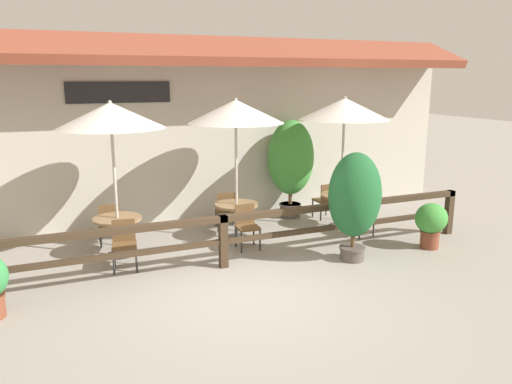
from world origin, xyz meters
TOP-DOWN VIEW (x-y plane):
  - ground_plane at (0.00, 0.00)m, footprint 60.00×60.00m
  - building_facade at (-0.00, 4.10)m, footprint 14.28×1.49m
  - patio_railing at (0.00, 1.05)m, footprint 10.40×0.14m
  - patio_umbrella_near at (-1.64, 2.38)m, footprint 1.94×1.94m
  - dining_table_near at (-1.64, 2.38)m, footprint 0.90×0.90m
  - chair_near_streetside at (-1.63, 1.67)m, footprint 0.48×0.48m
  - chair_near_wallside at (-1.71, 3.08)m, footprint 0.44×0.44m
  - patio_umbrella_middle at (0.79, 2.50)m, footprint 1.94×1.94m
  - dining_table_middle at (0.79, 2.50)m, footprint 0.90×0.90m
  - chair_middle_streetside at (0.76, 1.85)m, footprint 0.44×0.44m
  - chair_middle_wallside at (0.78, 3.16)m, footprint 0.49×0.49m
  - patio_umbrella_far at (3.26, 2.40)m, footprint 1.94×1.94m
  - dining_table_far at (3.26, 2.40)m, footprint 0.90×0.90m
  - chair_far_streetside at (3.31, 1.73)m, footprint 0.46×0.46m
  - chair_far_wallside at (3.26, 3.07)m, footprint 0.43×0.43m
  - potted_plant_tall_tropical at (2.32, 0.48)m, footprint 0.98×0.88m
  - potted_plant_entrance_palm at (4.11, 0.45)m, footprint 0.65×0.58m
  - potted_plant_broad_leaf at (2.57, 3.55)m, footprint 1.11×1.00m

SIDE VIEW (x-z plane):
  - ground_plane at x=0.00m, z-range 0.00..0.00m
  - chair_near_streetside at x=-1.63m, z-range 0.06..0.92m
  - chair_near_wallside at x=-1.71m, z-range 0.06..0.92m
  - chair_middle_streetside at x=0.76m, z-range 0.06..0.92m
  - chair_middle_wallside at x=0.78m, z-range 0.06..0.92m
  - chair_far_streetside at x=3.31m, z-range 0.06..0.92m
  - chair_far_wallside at x=3.26m, z-range 0.06..0.92m
  - potted_plant_entrance_palm at x=4.11m, z-range 0.08..0.99m
  - dining_table_near at x=-1.64m, z-range 0.22..0.97m
  - dining_table_middle at x=0.79m, z-range 0.22..0.97m
  - dining_table_far at x=3.26m, z-range 0.22..0.97m
  - patio_railing at x=0.00m, z-range 0.22..1.17m
  - potted_plant_tall_tropical at x=2.32m, z-range 0.18..2.20m
  - potted_plant_broad_leaf at x=2.57m, z-range 0.23..2.56m
  - building_facade at x=0.00m, z-range 0.05..4.28m
  - patio_umbrella_near at x=-1.64m, z-range 1.18..4.10m
  - patio_umbrella_middle at x=0.79m, z-range 1.18..4.10m
  - patio_umbrella_far at x=3.26m, z-range 1.18..4.10m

